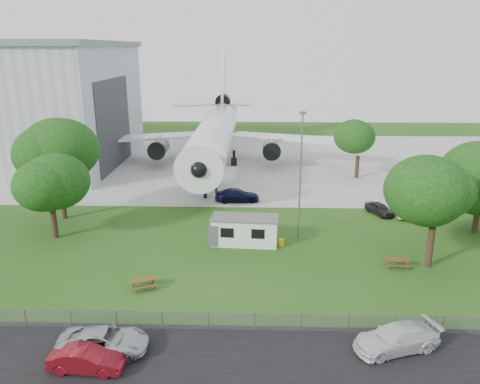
{
  "coord_description": "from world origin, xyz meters",
  "views": [
    {
      "loc": [
        3.83,
        -35.83,
        17.55
      ],
      "look_at": [
        2.53,
        8.0,
        4.0
      ],
      "focal_mm": 35.0,
      "sensor_mm": 36.0,
      "label": 1
    }
  ],
  "objects_px": {
    "site_cabin": "(245,230)",
    "picnic_east": "(396,267)",
    "airliner": "(216,131)",
    "car_centre_sedan": "(86,360)",
    "picnic_west": "(145,288)"
  },
  "relations": [
    {
      "from": "site_cabin",
      "to": "picnic_east",
      "type": "height_order",
      "value": "site_cabin"
    },
    {
      "from": "picnic_west",
      "to": "picnic_east",
      "type": "distance_m",
      "value": 20.67
    },
    {
      "from": "picnic_west",
      "to": "picnic_east",
      "type": "relative_size",
      "value": 1.0
    },
    {
      "from": "airliner",
      "to": "site_cabin",
      "type": "bearing_deg",
      "value": -80.73
    },
    {
      "from": "site_cabin",
      "to": "picnic_west",
      "type": "bearing_deg",
      "value": -130.27
    },
    {
      "from": "airliner",
      "to": "picnic_west",
      "type": "xyz_separation_m",
      "value": [
        -2.4,
        -40.03,
        -5.27
      ]
    },
    {
      "from": "airliner",
      "to": "car_centre_sedan",
      "type": "height_order",
      "value": "airliner"
    },
    {
      "from": "airliner",
      "to": "car_centre_sedan",
      "type": "relative_size",
      "value": 11.26
    },
    {
      "from": "picnic_west",
      "to": "car_centre_sedan",
      "type": "bearing_deg",
      "value": -120.39
    },
    {
      "from": "airliner",
      "to": "picnic_west",
      "type": "relative_size",
      "value": 26.52
    },
    {
      "from": "picnic_east",
      "to": "airliner",
      "type": "bearing_deg",
      "value": 122.8
    },
    {
      "from": "site_cabin",
      "to": "picnic_east",
      "type": "bearing_deg",
      "value": -20.2
    },
    {
      "from": "airliner",
      "to": "car_centre_sedan",
      "type": "bearing_deg",
      "value": -94.06
    },
    {
      "from": "picnic_east",
      "to": "picnic_west",
      "type": "bearing_deg",
      "value": -162.08
    },
    {
      "from": "airliner",
      "to": "picnic_east",
      "type": "distance_m",
      "value": 40.42
    }
  ]
}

